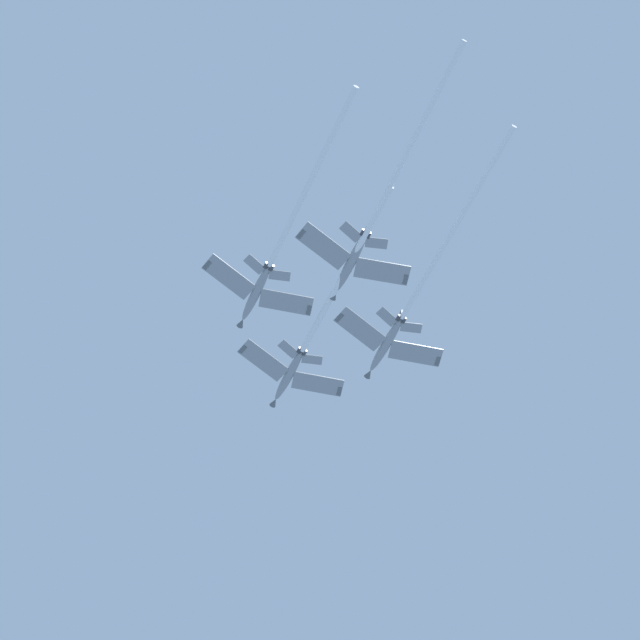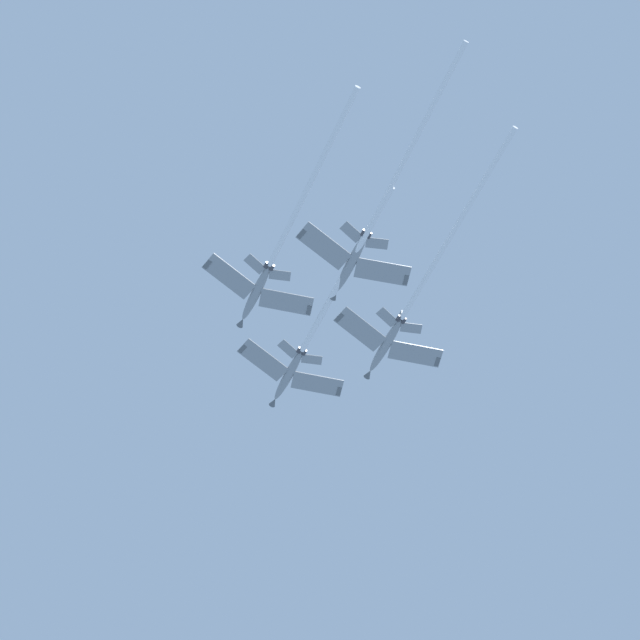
# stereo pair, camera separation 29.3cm
# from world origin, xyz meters

# --- Properties ---
(jet_lead) EXTENTS (36.86, 33.40, 12.35)m
(jet_lead) POSITION_xyz_m (-19.10, 11.21, 156.93)
(jet_lead) COLOR gray
(jet_left_wing) EXTENTS (36.28, 33.01, 12.64)m
(jet_left_wing) POSITION_xyz_m (-18.35, -4.69, 154.67)
(jet_left_wing) COLOR gray
(jet_right_wing) EXTENTS (39.03, 35.34, 11.87)m
(jet_right_wing) POSITION_xyz_m (-1.41, 12.41, 154.16)
(jet_right_wing) COLOR gray
(jet_slot) EXTENTS (36.04, 33.41, 10.94)m
(jet_slot) POSITION_xyz_m (-2.04, -3.19, 151.74)
(jet_slot) COLOR gray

